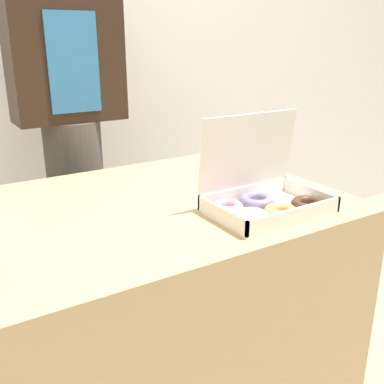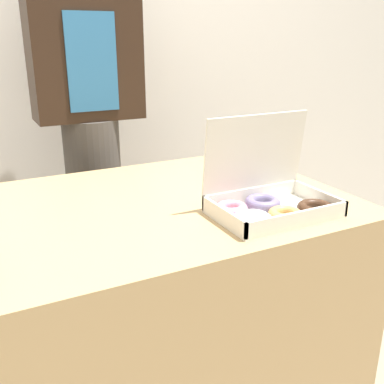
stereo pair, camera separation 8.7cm
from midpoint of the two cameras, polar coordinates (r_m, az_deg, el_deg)
The scene contains 4 objects.
wall_back at distance 2.21m, azimuth -20.32°, elevation 20.36°, with size 10.00×0.05×2.60m.
table at distance 1.50m, azimuth -7.34°, elevation -14.99°, with size 1.16×0.82×0.75m.
donut_box at distance 1.25m, azimuth 7.08°, elevation -0.87°, with size 0.33×0.23×0.27m.
person_customer at distance 1.92m, azimuth -16.59°, elevation 10.31°, with size 0.43×0.24×1.71m.
Camera 1 is at (-0.53, -1.12, 1.21)m, focal length 42.00 mm.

